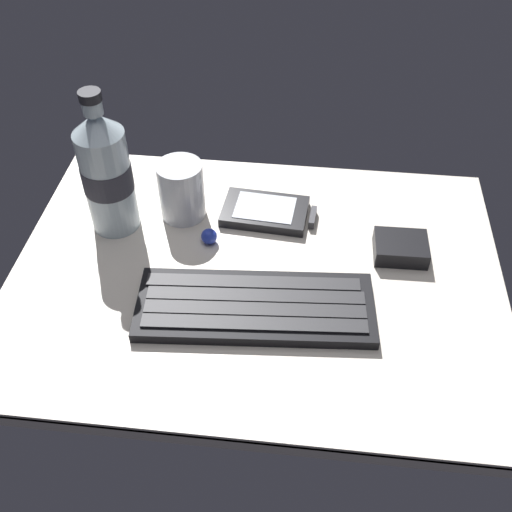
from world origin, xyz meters
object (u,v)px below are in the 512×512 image
Objects in this scene: juice_cup at (182,192)px; charger_block at (401,248)px; trackball_mouse at (209,236)px; handheld_device at (269,212)px; water_bottle at (106,172)px; keyboard at (255,306)px.

charger_block is at bearing -9.54° from juice_cup.
handheld_device is at bearing 40.27° from trackball_mouse.
handheld_device is 1.55× the size of juice_cup.
water_bottle is 15.99cm from trackball_mouse.
keyboard is at bearing -90.09° from handheld_device.
trackball_mouse is (-25.82, -0.48, -0.10)cm from charger_block.
juice_cup is at bearing 170.46° from charger_block.
juice_cup is 31.05cm from charger_block.
keyboard is 21.79cm from charger_block.
trackball_mouse is at bearing -50.12° from juice_cup.
charger_block reaches higher than trackball_mouse.
trackball_mouse is (-7.66, -6.49, 0.37)cm from handheld_device.
keyboard is 2.25× the size of handheld_device.
juice_cup is (-12.34, -0.88, 3.18)cm from handheld_device.
charger_block is (30.51, -5.13, -2.71)cm from juice_cup.
water_bottle is at bearing -160.47° from juice_cup.
trackball_mouse is at bearing -178.94° from charger_block.
keyboard is 18.00cm from handheld_device.
juice_cup is 7.82cm from trackball_mouse.
charger_block is 25.83cm from trackball_mouse.
water_bottle is (-21.35, -4.08, 8.28)cm from handheld_device.
handheld_device is at bearing 4.09° from juice_cup.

